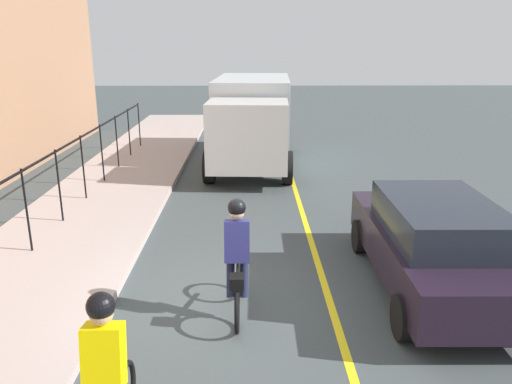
# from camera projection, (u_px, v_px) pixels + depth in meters

# --- Properties ---
(ground_plane) EXTENTS (80.00, 80.00, 0.00)m
(ground_plane) POSITION_uv_depth(u_px,v_px,m) (229.00, 305.00, 7.87)
(ground_plane) COLOR #3D4546
(lane_line_centre) EXTENTS (36.00, 0.12, 0.01)m
(lane_line_centre) POSITION_uv_depth(u_px,v_px,m) (330.00, 304.00, 7.89)
(lane_line_centre) COLOR yellow
(lane_line_centre) RESTS_ON ground
(sidewalk) EXTENTS (40.00, 3.20, 0.15)m
(sidewalk) POSITION_uv_depth(u_px,v_px,m) (10.00, 302.00, 7.81)
(sidewalk) COLOR #A89791
(sidewalk) RESTS_ON ground
(iron_fence) EXTENTS (21.57, 0.04, 1.60)m
(iron_fence) POSITION_uv_depth(u_px,v_px,m) (3.00, 206.00, 8.40)
(iron_fence) COLOR black
(iron_fence) RESTS_ON sidewalk
(cyclist_lead) EXTENTS (1.71, 0.36, 1.83)m
(cyclist_lead) POSITION_uv_depth(u_px,v_px,m) (237.00, 259.00, 7.32)
(cyclist_lead) COLOR black
(cyclist_lead) RESTS_ON ground
(cyclist_follow) EXTENTS (1.71, 0.36, 1.83)m
(cyclist_follow) POSITION_uv_depth(u_px,v_px,m) (107.00, 383.00, 4.68)
(cyclist_follow) COLOR black
(cyclist_follow) RESTS_ON ground
(patrol_sedan) EXTENTS (4.42, 1.96, 1.58)m
(patrol_sedan) POSITION_uv_depth(u_px,v_px,m) (433.00, 243.00, 8.14)
(patrol_sedan) COLOR black
(patrol_sedan) RESTS_ON ground
(box_truck_background) EXTENTS (6.82, 2.80, 2.78)m
(box_truck_background) POSITION_uv_depth(u_px,v_px,m) (252.00, 117.00, 16.50)
(box_truck_background) COLOR #ADB2B5
(box_truck_background) RESTS_ON ground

